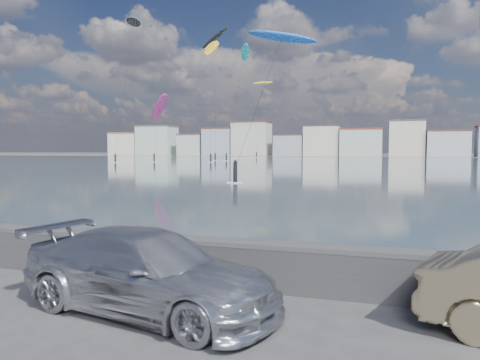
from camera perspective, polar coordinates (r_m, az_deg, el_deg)
name	(u,v)px	position (r m, az deg, el deg)	size (l,w,h in m)	color
ground	(108,328)	(8.33, -15.75, -16.94)	(700.00, 700.00, 0.00)	#333335
bay_water	(366,164)	(98.13, 15.08, 1.95)	(500.00, 177.00, 0.00)	#324850
far_shore_strip	(378,156)	(206.55, 16.42, 2.83)	(500.00, 60.00, 0.00)	#4C473D
seawall	(178,257)	(10.42, -7.52, -9.26)	(400.00, 0.36, 1.08)	#28282B
far_buildings	(381,141)	(192.54, 16.76, 4.55)	(240.79, 13.26, 14.60)	silver
car_silver	(148,272)	(8.70, -11.12, -10.90)	(2.05, 5.05, 1.47)	#BABBC2
kitesurfer_1	(134,24)	(117.97, -12.85, 18.08)	(5.79, 16.98, 33.63)	black
kitesurfer_5	(281,39)	(56.06, 5.08, 16.77)	(8.41, 17.06, 17.16)	blue
kitesurfer_7	(245,55)	(126.09, 0.56, 15.04)	(4.46, 14.44, 30.31)	#19BFBF
kitesurfer_8	(160,108)	(114.68, -9.77, 8.69)	(8.73, 12.83, 16.56)	#E5338C
kitesurfer_11	(215,39)	(129.39, -3.08, 16.74)	(8.34, 10.24, 35.48)	black
kitesurfer_14	(212,49)	(112.08, -3.48, 15.62)	(4.13, 10.61, 29.31)	#BF8C19
kitesurfer_17	(263,84)	(170.15, 2.82, 11.59)	(7.59, 11.86, 27.44)	yellow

